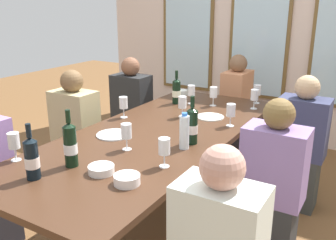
{
  "coord_description": "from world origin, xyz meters",
  "views": [
    {
      "loc": [
        1.37,
        -2.15,
        1.65
      ],
      "look_at": [
        0.0,
        0.15,
        0.79
      ],
      "focal_mm": 39.9,
      "sensor_mm": 36.0,
      "label": 1
    }
  ],
  "objects_px": {
    "wine_glass_4": "(126,132)",
    "seated_person_2": "(132,113)",
    "wine_bottle_0": "(32,158)",
    "wine_glass_6": "(231,111)",
    "wine_glass_7": "(14,141)",
    "seated_person_6": "(236,108)",
    "white_plate_0": "(114,135)",
    "wine_bottle_2": "(192,125)",
    "seated_person_1": "(272,188)",
    "wine_glass_3": "(191,91)",
    "wine_glass_0": "(255,96)",
    "tasting_bowl_1": "(181,92)",
    "dining_table": "(157,140)",
    "water_bottle": "(184,132)",
    "wine_glass_9": "(164,147)",
    "white_plate_1": "(210,117)",
    "tasting_bowl_0": "(127,180)",
    "wine_glass_5": "(123,103)",
    "wine_glass_10": "(257,91)",
    "wine_glass_2": "(182,103)",
    "wine_glass_1": "(213,93)",
    "seated_person_0": "(76,137)",
    "wine_bottle_1": "(176,91)",
    "tasting_bowl_2": "(101,169)",
    "wine_bottle_3": "(70,144)"
  },
  "relations": [
    {
      "from": "wine_glass_4",
      "to": "seated_person_2",
      "type": "relative_size",
      "value": 0.16
    },
    {
      "from": "wine_bottle_0",
      "to": "wine_glass_6",
      "type": "xyz_separation_m",
      "value": [
        0.58,
        1.36,
        0.0
      ]
    },
    {
      "from": "wine_glass_7",
      "to": "seated_person_6",
      "type": "bearing_deg",
      "value": 79.46
    },
    {
      "from": "white_plate_0",
      "to": "wine_glass_7",
      "type": "distance_m",
      "value": 0.69
    },
    {
      "from": "wine_bottle_2",
      "to": "seated_person_1",
      "type": "height_order",
      "value": "seated_person_1"
    },
    {
      "from": "white_plate_0",
      "to": "wine_glass_4",
      "type": "distance_m",
      "value": 0.31
    },
    {
      "from": "wine_glass_7",
      "to": "seated_person_6",
      "type": "xyz_separation_m",
      "value": [
        0.46,
        2.46,
        -0.34
      ]
    },
    {
      "from": "wine_bottle_0",
      "to": "wine_glass_3",
      "type": "bearing_deg",
      "value": 89.08
    },
    {
      "from": "wine_glass_0",
      "to": "tasting_bowl_1",
      "type": "bearing_deg",
      "value": 170.34
    },
    {
      "from": "wine_glass_7",
      "to": "seated_person_1",
      "type": "bearing_deg",
      "value": 32.46
    },
    {
      "from": "dining_table",
      "to": "water_bottle",
      "type": "distance_m",
      "value": 0.4
    },
    {
      "from": "wine_glass_3",
      "to": "water_bottle",
      "type": "bearing_deg",
      "value": -64.97
    },
    {
      "from": "tasting_bowl_1",
      "to": "wine_glass_9",
      "type": "relative_size",
      "value": 0.72
    },
    {
      "from": "dining_table",
      "to": "white_plate_1",
      "type": "distance_m",
      "value": 0.56
    },
    {
      "from": "wine_bottle_0",
      "to": "wine_glass_7",
      "type": "distance_m",
      "value": 0.3
    },
    {
      "from": "tasting_bowl_1",
      "to": "seated_person_2",
      "type": "height_order",
      "value": "seated_person_2"
    },
    {
      "from": "tasting_bowl_0",
      "to": "wine_glass_4",
      "type": "height_order",
      "value": "wine_glass_4"
    },
    {
      "from": "dining_table",
      "to": "wine_glass_9",
      "type": "distance_m",
      "value": 0.62
    },
    {
      "from": "wine_glass_5",
      "to": "wine_glass_10",
      "type": "relative_size",
      "value": 1.0
    },
    {
      "from": "wine_glass_2",
      "to": "wine_glass_4",
      "type": "distance_m",
      "value": 0.79
    },
    {
      "from": "wine_glass_0",
      "to": "wine_glass_1",
      "type": "bearing_deg",
      "value": -165.33
    },
    {
      "from": "seated_person_0",
      "to": "seated_person_1",
      "type": "distance_m",
      "value": 1.72
    },
    {
      "from": "dining_table",
      "to": "seated_person_0",
      "type": "distance_m",
      "value": 0.87
    },
    {
      "from": "wine_glass_0",
      "to": "seated_person_1",
      "type": "distance_m",
      "value": 1.12
    },
    {
      "from": "wine_bottle_1",
      "to": "seated_person_6",
      "type": "bearing_deg",
      "value": 72.19
    },
    {
      "from": "tasting_bowl_1",
      "to": "wine_glass_7",
      "type": "bearing_deg",
      "value": -91.76
    },
    {
      "from": "tasting_bowl_2",
      "to": "seated_person_1",
      "type": "relative_size",
      "value": 0.13
    },
    {
      "from": "wine_glass_10",
      "to": "white_plate_0",
      "type": "bearing_deg",
      "value": -113.61
    },
    {
      "from": "wine_bottle_1",
      "to": "water_bottle",
      "type": "height_order",
      "value": "wine_bottle_1"
    },
    {
      "from": "dining_table",
      "to": "wine_bottle_3",
      "type": "bearing_deg",
      "value": -98.9
    },
    {
      "from": "wine_bottle_0",
      "to": "wine_glass_4",
      "type": "bearing_deg",
      "value": 72.27
    },
    {
      "from": "wine_bottle_1",
      "to": "wine_glass_0",
      "type": "bearing_deg",
      "value": 15.68
    },
    {
      "from": "seated_person_1",
      "to": "seated_person_2",
      "type": "height_order",
      "value": "same"
    },
    {
      "from": "wine_glass_0",
      "to": "wine_glass_1",
      "type": "distance_m",
      "value": 0.36
    },
    {
      "from": "tasting_bowl_1",
      "to": "seated_person_0",
      "type": "bearing_deg",
      "value": -113.88
    },
    {
      "from": "wine_bottle_1",
      "to": "wine_glass_9",
      "type": "xyz_separation_m",
      "value": [
        0.62,
        -1.24,
        0.01
      ]
    },
    {
      "from": "white_plate_1",
      "to": "tasting_bowl_2",
      "type": "height_order",
      "value": "tasting_bowl_2"
    },
    {
      "from": "white_plate_0",
      "to": "wine_bottle_2",
      "type": "height_order",
      "value": "wine_bottle_2"
    },
    {
      "from": "tasting_bowl_2",
      "to": "wine_bottle_0",
      "type": "bearing_deg",
      "value": -138.94
    },
    {
      "from": "wine_glass_9",
      "to": "seated_person_6",
      "type": "xyz_separation_m",
      "value": [
        -0.35,
        2.09,
        -0.34
      ]
    },
    {
      "from": "wine_glass_4",
      "to": "seated_person_2",
      "type": "distance_m",
      "value": 1.55
    },
    {
      "from": "wine_bottle_1",
      "to": "wine_glass_7",
      "type": "bearing_deg",
      "value": -96.58
    },
    {
      "from": "tasting_bowl_1",
      "to": "wine_glass_4",
      "type": "xyz_separation_m",
      "value": [
        0.41,
        -1.47,
        0.09
      ]
    },
    {
      "from": "wine_glass_9",
      "to": "wine_glass_7",
      "type": "bearing_deg",
      "value": -154.98
    },
    {
      "from": "wine_bottle_3",
      "to": "wine_glass_2",
      "type": "distance_m",
      "value": 1.16
    },
    {
      "from": "wine_bottle_0",
      "to": "tasting_bowl_0",
      "type": "xyz_separation_m",
      "value": [
        0.47,
        0.2,
        -0.09
      ]
    },
    {
      "from": "wine_glass_2",
      "to": "wine_glass_10",
      "type": "relative_size",
      "value": 1.0
    },
    {
      "from": "dining_table",
      "to": "wine_glass_6",
      "type": "bearing_deg",
      "value": 44.73
    },
    {
      "from": "white_plate_0",
      "to": "seated_person_2",
      "type": "bearing_deg",
      "value": 120.36
    },
    {
      "from": "wine_bottle_1",
      "to": "wine_glass_3",
      "type": "xyz_separation_m",
      "value": [
        0.12,
        0.05,
        0.0
      ]
    }
  ]
}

